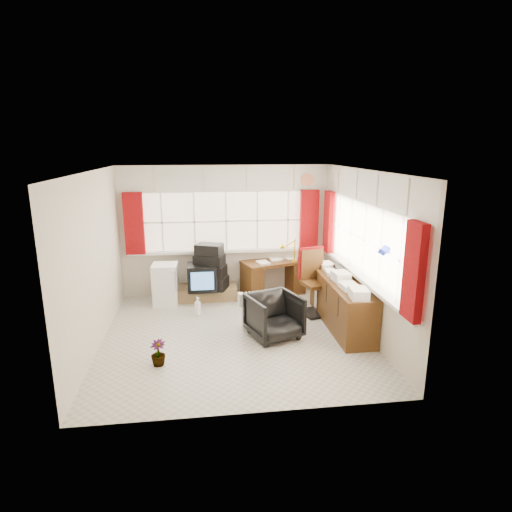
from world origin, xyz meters
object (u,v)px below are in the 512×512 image
(desk, at_px, (273,276))
(task_chair, at_px, (313,279))
(radiator, at_px, (254,313))
(crt_tv, at_px, (202,277))
(office_chair, at_px, (274,316))
(credenza, at_px, (341,302))
(tv_bench, at_px, (199,293))
(mini_fridge, at_px, (165,284))
(desk_lamp, at_px, (295,246))

(desk, bearing_deg, task_chair, -61.05)
(radiator, bearing_deg, crt_tv, 122.44)
(office_chair, bearing_deg, credenza, -4.36)
(tv_bench, relative_size, mini_fridge, 1.84)
(radiator, height_order, mini_fridge, mini_fridge)
(desk, xyz_separation_m, radiator, (-0.57, -1.53, -0.14))
(desk_lamp, xyz_separation_m, crt_tv, (-1.77, -0.19, -0.49))
(radiator, distance_m, tv_bench, 1.69)
(office_chair, distance_m, credenza, 1.19)
(crt_tv, bearing_deg, mini_fridge, 179.08)
(desk, xyz_separation_m, desk_lamp, (0.40, -0.08, 0.61))
(office_chair, distance_m, tv_bench, 2.16)
(desk_lamp, bearing_deg, credenza, -73.75)
(mini_fridge, bearing_deg, tv_bench, 16.24)
(task_chair, bearing_deg, tv_bench, 155.62)
(desk, relative_size, radiator, 2.19)
(radiator, bearing_deg, mini_fridge, 139.29)
(office_chair, bearing_deg, crt_tv, 103.53)
(desk, relative_size, credenza, 0.65)
(radiator, relative_size, credenza, 0.30)
(crt_tv, height_order, mini_fridge, mini_fridge)
(radiator, distance_m, mini_fridge, 1.95)
(desk, relative_size, tv_bench, 0.93)
(office_chair, xyz_separation_m, crt_tv, (-1.06, 1.64, 0.16))
(credenza, bearing_deg, radiator, 177.12)
(desk_lamp, height_order, office_chair, desk_lamp)
(desk_lamp, height_order, tv_bench, desk_lamp)
(desk, height_order, office_chair, desk)
(tv_bench, bearing_deg, radiator, -59.16)
(radiator, bearing_deg, office_chair, -55.33)
(task_chair, relative_size, mini_fridge, 1.51)
(task_chair, distance_m, mini_fridge, 2.70)
(desk_lamp, xyz_separation_m, tv_bench, (-1.84, -0.00, -0.86))
(desk_lamp, height_order, credenza, desk_lamp)
(radiator, relative_size, crt_tv, 1.11)
(desk, bearing_deg, credenza, -62.25)
(crt_tv, bearing_deg, task_chair, -20.29)
(crt_tv, bearing_deg, desk, 11.09)
(tv_bench, bearing_deg, office_chair, -58.33)
(desk, distance_m, tv_bench, 1.46)
(task_chair, distance_m, office_chair, 1.29)
(desk, height_order, task_chair, task_chair)
(mini_fridge, bearing_deg, desk, 7.18)
(desk, xyz_separation_m, office_chair, (-0.31, -1.91, -0.04))
(radiator, distance_m, credenza, 1.42)
(task_chair, bearing_deg, desk_lamp, 98.96)
(mini_fridge, bearing_deg, credenza, -24.91)
(crt_tv, bearing_deg, tv_bench, 108.80)
(desk, distance_m, office_chair, 1.94)
(task_chair, bearing_deg, crt_tv, 159.71)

